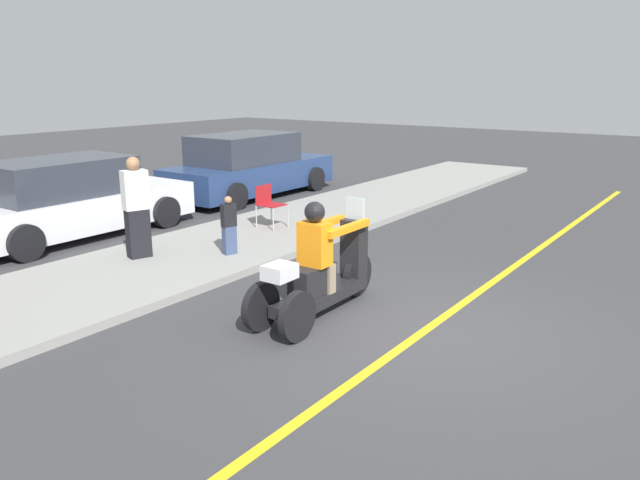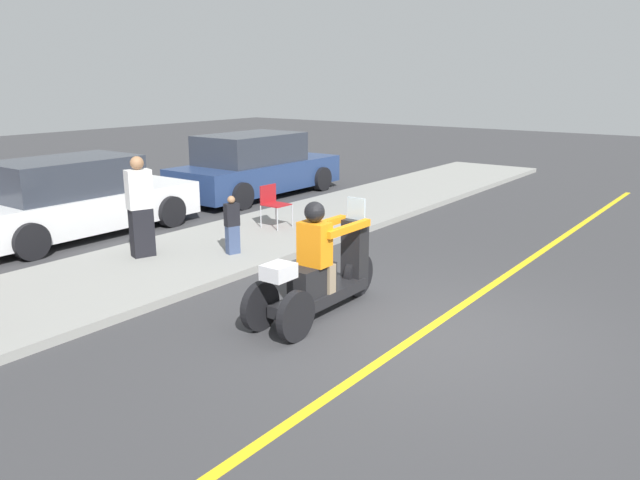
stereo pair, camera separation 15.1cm
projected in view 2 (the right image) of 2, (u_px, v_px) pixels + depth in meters
The scene contains 9 objects.
ground_plane at pixel (424, 331), 7.55m from camera, with size 60.00×60.00×0.00m, color #38383A.
lane_stripe at pixel (413, 339), 7.31m from camera, with size 24.00×0.12×0.01m.
sidewalk_strip at pixel (172, 262), 10.18m from camera, with size 28.00×2.80×0.12m.
motorcycle_trike at pixel (320, 274), 7.95m from camera, with size 2.35×0.65×1.51m.
spectator_by_tree at pixel (140, 209), 10.12m from camera, with size 0.45×0.35×1.65m.
spectator_end_of_line at pixel (232, 226), 10.34m from camera, with size 0.26×0.20×0.98m.
folding_chair_curbside at pixel (273, 201), 12.23m from camera, with size 0.48×0.48×0.82m.
parked_car_lot_right at pixel (255, 167), 16.01m from camera, with size 4.81×2.03×1.60m.
parked_car_lot_center at pixel (75, 199), 11.94m from camera, with size 4.63×1.93×1.52m.
Camera 2 is at (-6.39, -3.17, 2.98)m, focal length 35.00 mm.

